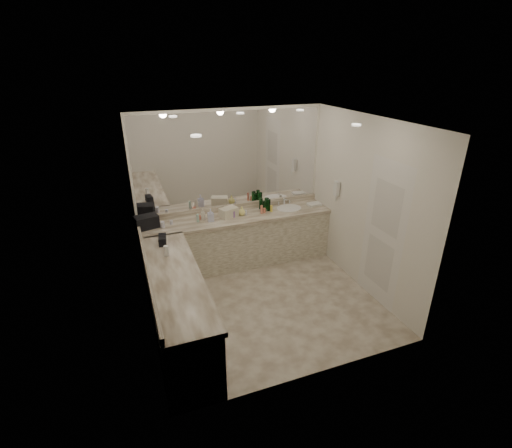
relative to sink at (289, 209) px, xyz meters
name	(u,v)px	position (x,y,z in m)	size (l,w,h in m)	color
floor	(263,301)	(-0.95, -1.20, -0.90)	(3.20, 3.20, 0.00)	beige
ceiling	(265,122)	(-0.95, -1.20, 1.71)	(3.20, 3.20, 0.00)	white
wall_back	(231,188)	(-0.95, 0.30, 0.41)	(3.20, 0.02, 2.60)	white
wall_left	(141,239)	(-2.55, -1.20, 0.41)	(0.02, 3.00, 2.60)	white
wall_right	(364,206)	(0.65, -1.20, 0.41)	(0.02, 3.00, 2.60)	white
vanity_back_base	(238,241)	(-0.95, 0.00, -0.48)	(3.20, 0.60, 0.84)	silver
vanity_back_top	(237,218)	(-0.95, -0.01, -0.03)	(3.20, 0.64, 0.06)	beige
vanity_left_base	(177,308)	(-2.25, -1.50, -0.48)	(0.60, 2.40, 0.84)	silver
vanity_left_top	(174,278)	(-2.24, -1.50, -0.03)	(0.64, 2.42, 0.06)	beige
backsplash_back	(232,207)	(-0.95, 0.28, 0.05)	(3.20, 0.04, 0.10)	beige
backsplash_left	(146,264)	(-2.53, -1.20, 0.05)	(0.04, 3.00, 0.10)	beige
mirror_back	(231,160)	(-0.95, 0.29, 0.88)	(3.12, 0.01, 1.55)	white
mirror_left	(137,202)	(-2.54, -1.20, 0.88)	(0.01, 2.92, 1.55)	white
sink	(289,209)	(0.00, 0.00, 0.00)	(0.44, 0.44, 0.03)	white
faucet	(284,201)	(0.00, 0.21, 0.07)	(0.24, 0.16, 0.14)	silver
wall_phone	(337,189)	(0.61, -0.50, 0.46)	(0.06, 0.10, 0.24)	white
door	(383,235)	(0.64, -1.70, 0.16)	(0.02, 0.82, 2.10)	white
black_toiletry_bag	(146,222)	(-2.40, 0.04, 0.10)	(0.35, 0.22, 0.20)	black
black_bag_spill	(162,240)	(-2.25, -0.60, 0.07)	(0.10, 0.22, 0.12)	black
cream_cosmetic_case	(229,212)	(-1.09, 0.01, 0.09)	(0.29, 0.18, 0.17)	beige
hand_towel	(314,204)	(0.49, -0.02, 0.02)	(0.24, 0.16, 0.04)	white
lotion_left	(166,251)	(-2.25, -0.97, 0.08)	(0.06, 0.06, 0.15)	white
soap_bottle_a	(203,215)	(-1.52, 0.03, 0.10)	(0.07, 0.07, 0.19)	silver
soap_bottle_b	(211,215)	(-1.42, -0.07, 0.11)	(0.10, 0.10, 0.21)	silver
soap_bottle_c	(242,211)	(-0.87, 0.00, 0.08)	(0.12, 0.12, 0.15)	#F1EB81
green_bottle_0	(261,204)	(-0.47, 0.15, 0.10)	(0.06, 0.06, 0.20)	#0B4213
green_bottle_1	(267,203)	(-0.37, 0.13, 0.10)	(0.07, 0.07, 0.19)	#0B4213
green_bottle_2	(269,205)	(-0.37, 0.03, 0.11)	(0.06, 0.06, 0.20)	#0B4213
green_bottle_3	(264,206)	(-0.45, 0.03, 0.10)	(0.07, 0.07, 0.19)	#0B4213
amenity_bottle_0	(246,213)	(-0.81, -0.01, 0.05)	(0.05, 0.05, 0.08)	silver
amenity_bottle_1	(234,214)	(-1.02, -0.05, 0.06)	(0.04, 0.04, 0.11)	#9966B2
amenity_bottle_2	(264,210)	(-0.48, -0.04, 0.05)	(0.04, 0.04, 0.08)	#E57F66
amenity_bottle_3	(163,225)	(-2.18, -0.04, 0.05)	(0.07, 0.07, 0.10)	silver
amenity_bottle_4	(262,210)	(-0.54, -0.05, 0.08)	(0.04, 0.04, 0.15)	#E57F66
amenity_bottle_5	(198,218)	(-1.62, -0.02, 0.07)	(0.04, 0.04, 0.13)	silver
amenity_bottle_6	(171,222)	(-2.03, 0.04, 0.04)	(0.05, 0.05, 0.06)	silver
amenity_bottle_7	(199,217)	(-1.57, 0.08, 0.04)	(0.06, 0.06, 0.06)	#E57F66
amenity_bottle_8	(271,209)	(-0.35, -0.03, 0.06)	(0.04, 0.04, 0.11)	#F2D84C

